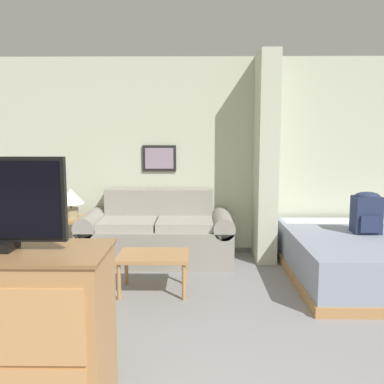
{
  "coord_description": "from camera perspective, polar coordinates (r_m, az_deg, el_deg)",
  "views": [
    {
      "loc": [
        -0.1,
        -1.58,
        1.59
      ],
      "look_at": [
        -0.15,
        2.47,
        1.05
      ],
      "focal_mm": 40.0,
      "sensor_mm": 36.0,
      "label": 1
    }
  ],
  "objects": [
    {
      "name": "wall_partition_pillar",
      "position": [
        5.48,
        9.79,
        4.46
      ],
      "size": [
        0.24,
        0.6,
        2.6
      ],
      "color": "beige",
      "rests_on": "ground_plane"
    },
    {
      "name": "bed",
      "position": [
        5.18,
        22.52,
        -7.95
      ],
      "size": [
        1.75,
        2.09,
        0.5
      ],
      "color": "#B27F4C",
      "rests_on": "ground_plane"
    },
    {
      "name": "coffee_table",
      "position": [
        4.4,
        -5.16,
        -8.83
      ],
      "size": [
        0.71,
        0.52,
        0.4
      ],
      "color": "#B27F4C",
      "rests_on": "ground_plane"
    },
    {
      "name": "table_lamp",
      "position": [
        5.62,
        -15.88,
        -0.86
      ],
      "size": [
        0.34,
        0.34,
        0.38
      ],
      "color": "tan",
      "rests_on": "side_table"
    },
    {
      "name": "couch",
      "position": [
        5.45,
        -4.65,
        -5.8
      ],
      "size": [
        1.9,
        0.84,
        0.88
      ],
      "color": "gray",
      "rests_on": "ground_plane"
    },
    {
      "name": "side_table",
      "position": [
        5.68,
        -15.76,
        -4.18
      ],
      "size": [
        0.48,
        0.48,
        0.54
      ],
      "color": "#B27F4C",
      "rests_on": "ground_plane"
    },
    {
      "name": "wall_back",
      "position": [
        5.77,
        1.69,
        4.66
      ],
      "size": [
        7.1,
        0.16,
        2.6
      ],
      "color": "beige",
      "rests_on": "ground_plane"
    },
    {
      "name": "backpack",
      "position": [
        5.15,
        22.26,
        -2.46
      ],
      "size": [
        0.29,
        0.26,
        0.47
      ],
      "color": "#232D4C",
      "rests_on": "bed"
    }
  ]
}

